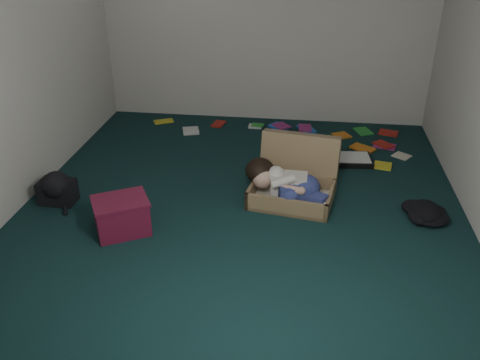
# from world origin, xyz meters

# --- Properties ---
(floor) EXTENTS (4.50, 4.50, 0.00)m
(floor) POSITION_xyz_m (0.00, 0.00, 0.00)
(floor) COLOR black
(floor) RESTS_ON ground
(wall_back) EXTENTS (4.50, 0.00, 4.50)m
(wall_back) POSITION_xyz_m (0.00, 2.25, 1.30)
(wall_back) COLOR silver
(wall_back) RESTS_ON ground
(wall_front) EXTENTS (4.50, 0.00, 4.50)m
(wall_front) POSITION_xyz_m (0.00, -2.25, 1.30)
(wall_front) COLOR silver
(wall_front) RESTS_ON ground
(wall_left) EXTENTS (0.00, 4.50, 4.50)m
(wall_left) POSITION_xyz_m (-2.00, 0.00, 1.30)
(wall_left) COLOR silver
(wall_left) RESTS_ON ground
(suitcase) EXTENTS (0.86, 0.84, 0.55)m
(suitcase) POSITION_xyz_m (0.47, 0.28, 0.16)
(suitcase) COLOR olive
(suitcase) RESTS_ON floor
(person) EXTENTS (0.79, 0.48, 0.34)m
(person) POSITION_xyz_m (0.38, 0.10, 0.21)
(person) COLOR beige
(person) RESTS_ON suitcase
(maroon_bin) EXTENTS (0.56, 0.52, 0.31)m
(maroon_bin) POSITION_xyz_m (-0.94, -0.54, 0.15)
(maroon_bin) COLOR maroon
(maroon_bin) RESTS_ON floor
(backpack) EXTENTS (0.40, 0.33, 0.24)m
(backpack) POSITION_xyz_m (-1.70, -0.15, 0.12)
(backpack) COLOR black
(backpack) RESTS_ON floor
(clothing_pile) EXTENTS (0.41, 0.35, 0.13)m
(clothing_pile) POSITION_xyz_m (1.61, 0.03, 0.06)
(clothing_pile) COLOR black
(clothing_pile) RESTS_ON floor
(paper_tray) EXTENTS (0.47, 0.37, 0.06)m
(paper_tray) POSITION_xyz_m (1.04, 1.07, 0.03)
(paper_tray) COLOR black
(paper_tray) RESTS_ON floor
(book_scatter) EXTENTS (3.07, 1.20, 0.02)m
(book_scatter) POSITION_xyz_m (0.57, 1.71, 0.01)
(book_scatter) COLOR gold
(book_scatter) RESTS_ON floor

